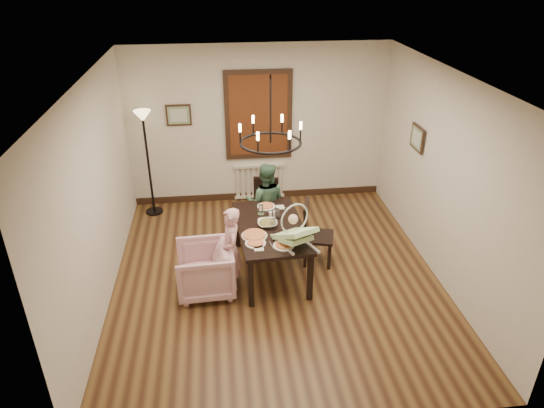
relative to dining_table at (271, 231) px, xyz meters
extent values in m
cube|color=brown|center=(0.06, -0.15, -0.66)|extent=(4.50, 5.00, 0.01)
cube|color=white|center=(0.06, -0.15, 2.14)|extent=(4.50, 5.00, 0.01)
cube|color=beige|center=(0.06, 2.35, 0.74)|extent=(4.50, 0.01, 2.80)
cube|color=beige|center=(-2.19, -0.15, 0.74)|extent=(0.01, 5.00, 2.80)
cube|color=beige|center=(2.31, -0.15, 0.74)|extent=(0.01, 5.00, 2.80)
cube|color=black|center=(0.00, 0.00, 0.06)|extent=(0.99, 1.64, 0.05)
cube|color=black|center=(-0.34, -0.76, -0.31)|extent=(0.07, 0.07, 0.70)
cube|color=black|center=(-0.43, 0.71, -0.31)|extent=(0.07, 0.07, 0.70)
cube|color=black|center=(0.43, -0.71, -0.31)|extent=(0.07, 0.07, 0.70)
cube|color=black|center=(0.34, 0.76, -0.31)|extent=(0.07, 0.07, 0.70)
imported|color=beige|center=(-0.92, -0.37, -0.32)|extent=(0.79, 0.77, 0.69)
imported|color=pink|center=(-0.57, -0.32, -0.17)|extent=(0.28, 0.39, 0.99)
imported|color=#3A6248|center=(0.02, 0.89, -0.13)|extent=(0.58, 0.48, 1.07)
imported|color=white|center=(-0.05, 0.00, 0.12)|extent=(0.32, 0.32, 0.08)
cylinder|color=tan|center=(-0.25, -0.27, 0.10)|extent=(0.34, 0.34, 0.04)
cylinder|color=silver|center=(0.03, -0.07, 0.16)|extent=(0.07, 0.07, 0.14)
cube|color=#5B2C12|center=(0.06, 2.31, 0.94)|extent=(1.00, 0.03, 1.40)
cube|color=black|center=(-1.29, 2.32, 0.99)|extent=(0.42, 0.03, 0.36)
cube|color=black|center=(2.27, 0.75, 0.99)|extent=(0.03, 0.42, 0.36)
torus|color=black|center=(0.00, 0.00, 1.29)|extent=(0.80, 0.80, 0.04)
camera|label=1|loc=(-0.67, -5.74, 3.41)|focal=32.00mm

